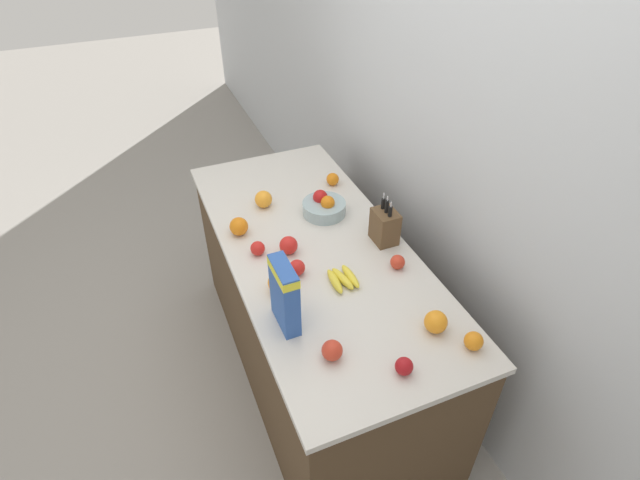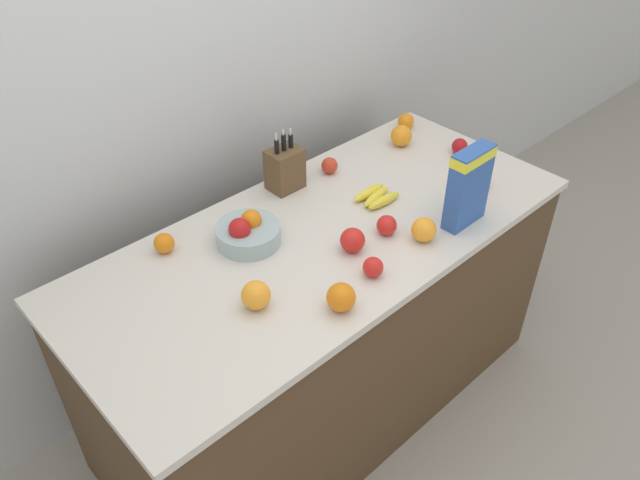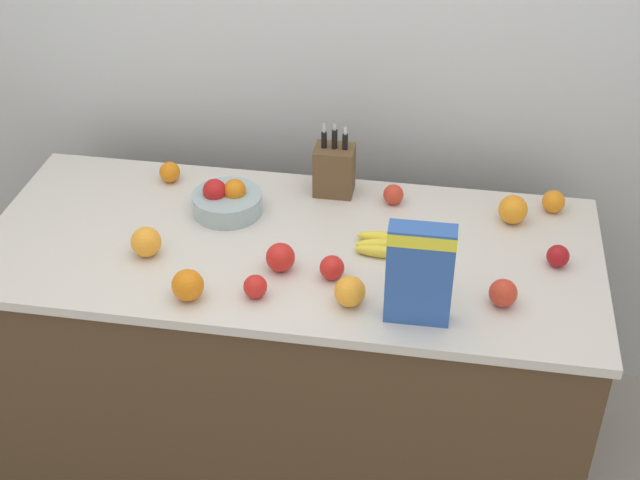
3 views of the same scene
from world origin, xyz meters
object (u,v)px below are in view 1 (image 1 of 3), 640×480
Objects in this scene: orange_near_bowl at (333,179)px; orange_back_center at (263,199)px; banana_bunch at (343,279)px; apple_rear at (258,248)px; orange_mid_left at (278,283)px; knife_block at (385,226)px; orange_front_left at (436,322)px; orange_front_center at (474,341)px; fruit_bowl at (324,206)px; apple_rightmost at (297,268)px; cereal_box at (285,293)px; orange_front_right at (239,226)px; apple_front at (404,366)px; apple_near_bananas at (398,262)px; apple_by_knife_block at (288,245)px; apple_middle at (332,350)px.

orange_back_center is at bearing -81.86° from orange_near_bowl.
banana_bunch is 0.42m from apple_rear.
orange_back_center reaches higher than orange_mid_left.
knife_block reaches higher than apple_rear.
orange_near_bowl is (-1.11, 0.06, -0.01)m from orange_front_left.
orange_front_center reaches higher than banana_bunch.
fruit_bowl is 3.09× the size of apple_rightmost.
knife_block is 0.58m from orange_mid_left.
apple_rear is 0.26m from orange_mid_left.
banana_bunch is 0.78m from orange_near_bowl.
fruit_bowl reaches higher than orange_back_center.
cereal_box is at bearing -9.21° from orange_mid_left.
orange_near_bowl is at bearing 98.14° from orange_back_center.
orange_front_center reaches higher than apple_rear.
orange_near_bowl is (-0.06, 0.41, -0.01)m from orange_back_center.
orange_near_bowl is (-0.61, 0.43, -0.00)m from apple_rightmost.
cereal_box is 3.27× the size of orange_front_right.
knife_block reaches higher than orange_mid_left.
banana_bunch is (0.19, -0.30, -0.07)m from knife_block.
cereal_box is at bearing -141.43° from apple_front.
banana_bunch is 2.24× the size of apple_rightmost.
apple_front is at bearing 37.90° from cereal_box.
orange_front_center is 1.24m from orange_near_bowl.
apple_rear is 0.38m from orange_back_center.
apple_front is at bearing 6.92° from orange_back_center.
orange_front_right is at bearing -148.57° from orange_front_center.
apple_near_bananas is 0.73× the size of orange_back_center.
orange_front_right is (-0.22, -0.17, 0.00)m from apple_by_knife_block.
apple_front and apple_near_bananas have the same top height.
orange_back_center is (-1.02, 0.06, 0.01)m from apple_middle.
banana_bunch is at bearing -57.82° from knife_block.
apple_middle is at bearing 22.59° from cereal_box.
apple_rear is at bearing -21.41° from orange_back_center.
apple_rear is at bearing -102.64° from knife_block.
orange_front_left is (0.57, -0.08, -0.04)m from knife_block.
apple_rear is at bearing -144.78° from orange_front_left.
orange_front_right reaches higher than orange_mid_left.
orange_front_left is at bearing 121.03° from apple_front.
apple_rear is at bearing -138.61° from banana_bunch.
cereal_box is at bearing -11.34° from orange_back_center.
orange_front_right is at bearing -141.75° from apple_by_knife_block.
orange_mid_left is at bearing -132.20° from orange_front_left.
orange_front_center is at bearing 31.43° from orange_front_right.
orange_back_center is (-0.80, 0.16, -0.11)m from cereal_box.
orange_front_center is (0.69, -0.00, -0.05)m from knife_block.
orange_front_left is (0.70, 0.49, 0.01)m from apple_rear.
orange_mid_left is (-0.07, -0.53, 0.01)m from apple_near_bananas.
fruit_bowl reaches higher than apple_rightmost.
apple_middle reaches higher than apple_front.
orange_front_center is (0.13, 0.08, -0.01)m from orange_front_left.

